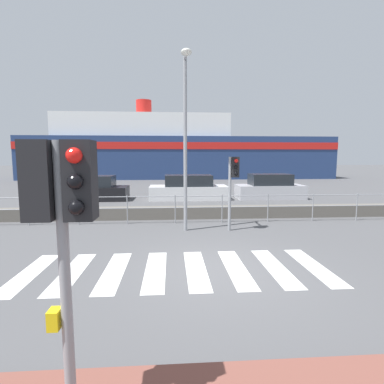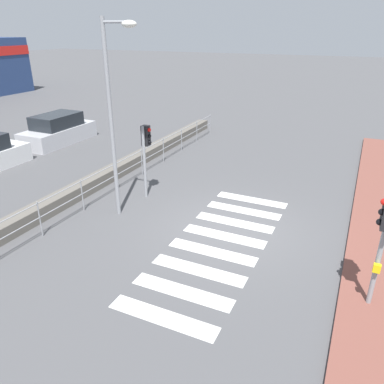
% 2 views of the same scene
% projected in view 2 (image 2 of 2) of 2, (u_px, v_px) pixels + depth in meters
% --- Properties ---
extents(ground_plane, '(160.00, 160.00, 0.00)m').
position_uv_depth(ground_plane, '(230.00, 228.00, 11.06)').
color(ground_plane, '#4C4C4F').
extents(sidewalk_brick, '(24.00, 1.80, 0.12)m').
position_uv_depth(sidewalk_brick, '(383.00, 260.00, 9.45)').
color(sidewalk_brick, brown).
rests_on(sidewalk_brick, ground_plane).
extents(crosswalk, '(6.75, 2.40, 0.01)m').
position_uv_depth(crosswalk, '(219.00, 244.00, 10.27)').
color(crosswalk, silver).
rests_on(crosswalk, ground_plane).
extents(seawall, '(21.74, 0.55, 0.47)m').
position_uv_depth(seawall, '(80.00, 190.00, 13.11)').
color(seawall, '#605B54').
rests_on(seawall, ground_plane).
extents(harbor_fence, '(19.61, 0.04, 1.07)m').
position_uv_depth(harbor_fence, '(99.00, 181.00, 12.58)').
color(harbor_fence, gray).
rests_on(harbor_fence, ground_plane).
extents(traffic_light_far, '(0.34, 0.32, 2.49)m').
position_uv_depth(traffic_light_far, '(146.00, 145.00, 12.51)').
color(traffic_light_far, gray).
rests_on(traffic_light_far, ground_plane).
extents(streetlamp, '(0.32, 1.09, 5.73)m').
position_uv_depth(streetlamp, '(115.00, 101.00, 10.45)').
color(streetlamp, gray).
rests_on(streetlamp, ground_plane).
extents(parked_car_silver, '(3.95, 1.71, 1.47)m').
position_uv_depth(parked_car_silver, '(58.00, 131.00, 19.12)').
color(parked_car_silver, '#BCBCC1').
rests_on(parked_car_silver, ground_plane).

